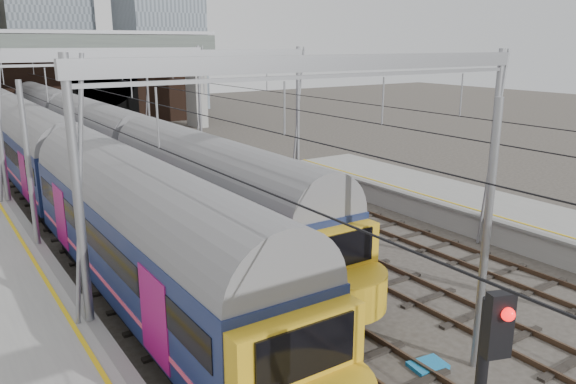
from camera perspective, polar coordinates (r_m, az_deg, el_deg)
tracks at (r=25.35m, az=-5.28°, el=-3.99°), size 14.40×80.00×0.22m
overhead_line at (r=29.91m, az=-11.67°, el=11.48°), size 16.80×80.00×8.00m
retaining_wall at (r=59.58m, az=-21.69°, el=10.17°), size 28.00×2.75×9.00m
overbridge at (r=53.37m, az=-22.06°, el=12.87°), size 28.00×3.00×9.25m
train_main at (r=44.47m, az=-21.48°, el=6.48°), size 2.76×63.76×4.76m
train_second at (r=33.56m, az=-24.16°, el=3.92°), size 2.92×50.54×4.98m
equip_cover_b at (r=15.77m, az=14.00°, el=-16.71°), size 1.02×0.78×0.11m
equip_cover_c at (r=19.35m, az=20.33°, el=-11.03°), size 0.83×0.67×0.09m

